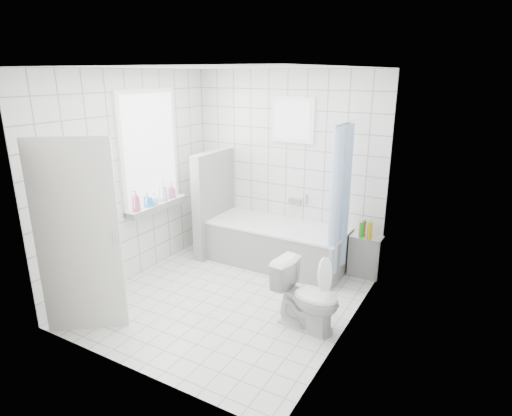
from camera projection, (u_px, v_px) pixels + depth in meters
The scene contains 19 objects.
ground at pixel (229, 298), 5.07m from camera, with size 3.00×3.00×0.00m, color white.
ceiling at pixel (224, 67), 4.28m from camera, with size 3.00×3.00×0.00m, color white.
wall_back at pixel (286, 167), 5.92m from camera, with size 2.80×0.02×2.60m, color white.
wall_front at pixel (124, 236), 3.43m from camera, with size 2.80×0.02×2.60m, color white.
wall_left at pixel (133, 178), 5.33m from camera, with size 0.02×3.00×2.60m, color white.
wall_right at pixel (351, 212), 4.02m from camera, with size 0.02×3.00×2.60m, color white.
window_left at pixel (150, 150), 5.47m from camera, with size 0.01×0.90×1.40m, color white.
window_back at pixel (292, 120), 5.64m from camera, with size 0.50×0.01×0.50m, color white.
window_sill at pixel (157, 206), 5.67m from camera, with size 0.18×1.02×0.08m, color white.
door at pixel (78, 239), 4.18m from camera, with size 0.04×0.80×2.00m, color silver.
bathtub at pixel (277, 245), 5.88m from camera, with size 1.88×0.77×0.58m.
partition_wall at pixel (214, 203), 6.17m from camera, with size 0.15×0.85×1.50m, color white.
tiled_ledge at pixel (365, 256), 5.55m from camera, with size 0.40×0.24×0.55m, color white.
toilet at pixel (307, 296), 4.39m from camera, with size 0.40×0.70×0.71m, color white.
curtain_rod at pixel (347, 123), 4.93m from camera, with size 0.02×0.02×0.80m, color silver.
shower_curtain at pixel (338, 200), 5.09m from camera, with size 0.14×0.48×1.78m, color #4378C4, non-canonical shape.
tub_faucet at pixel (295, 201), 5.94m from camera, with size 0.18×0.06×0.06m, color silver.
sill_bottles at pixel (155, 195), 5.59m from camera, with size 0.14×0.81×0.29m.
ledge_bottles at pixel (365, 230), 5.40m from camera, with size 0.17×0.17×0.23m.
Camera 1 is at (2.50, -3.76, 2.56)m, focal length 30.00 mm.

